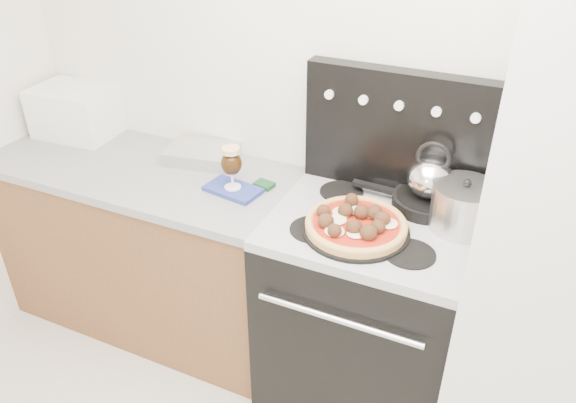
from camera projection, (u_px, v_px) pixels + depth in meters
The scene contains 16 objects.
room_shell at pixel (237, 285), 1.30m from camera, with size 3.52×3.01×2.52m.
base_cabinet at pixel (153, 249), 2.79m from camera, with size 1.45×0.60×0.86m, color brown.
countertop at pixel (141, 170), 2.56m from camera, with size 1.48×0.63×0.04m, color gray.
stove_body at pixel (364, 315), 2.37m from camera, with size 0.76×0.65×0.88m, color black.
cooktop at pixel (372, 225), 2.13m from camera, with size 0.76×0.65×0.04m, color #ADADB2.
backguard at pixel (399, 133), 2.21m from camera, with size 0.76×0.08×0.50m, color black.
fridge at pixel (576, 266), 1.84m from camera, with size 0.64×0.68×1.90m, color silver.
toaster_oven at pixel (76, 111), 2.78m from camera, with size 0.38×0.28×0.24m, color white.
foil_sheet at pixel (202, 154), 2.58m from camera, with size 0.31×0.23×0.06m, color white.
oven_mitt at pixel (233, 190), 2.34m from camera, with size 0.23×0.13×0.02m, color navy.
beer_glass at pixel (232, 168), 2.29m from camera, with size 0.09×0.09×0.19m, color black, non-canonical shape.
pizza_pan at pixel (356, 230), 2.06m from camera, with size 0.40×0.40×0.01m, color black.
pizza at pixel (356, 223), 2.04m from camera, with size 0.37×0.37×0.05m, color tan, non-canonical shape.
skillet at pixel (427, 202), 2.19m from camera, with size 0.27×0.27×0.05m, color black.
tea_kettle at pixel (431, 175), 2.13m from camera, with size 0.18×0.18×0.20m, color silver, non-canonical shape.
stock_pot at pixel (463, 208), 2.04m from camera, with size 0.23×0.23×0.17m, color silver.
Camera 1 is at (0.53, -0.57, 2.09)m, focal length 35.00 mm.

